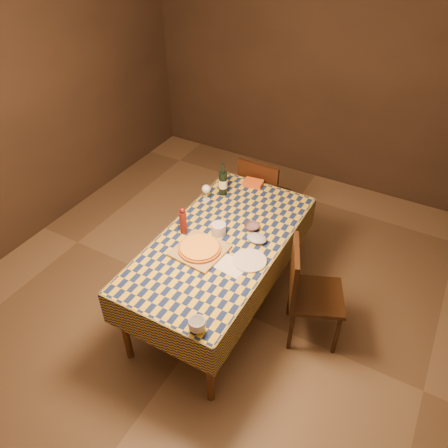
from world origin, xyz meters
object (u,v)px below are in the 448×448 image
object	(u,v)px
dining_table	(221,247)
chair_far	(262,194)
pizza	(200,248)
cutting_board	(200,251)
wine_bottle	(223,183)
white_plate	(249,261)
bowl	(252,227)
chair_right	(307,289)

from	to	relation	value
dining_table	chair_far	xyz separation A→B (m)	(-0.14, 1.08, -0.17)
pizza	dining_table	bearing A→B (deg)	69.45
cutting_board	wine_bottle	xyz separation A→B (m)	(-0.23, 0.78, 0.11)
dining_table	cutting_board	distance (m)	0.23
pizza	wine_bottle	xyz separation A→B (m)	(-0.23, 0.78, 0.08)
cutting_board	white_plate	world-z (taller)	cutting_board
pizza	white_plate	bearing A→B (deg)	13.44
bowl	chair_right	distance (m)	0.66
bowl	chair_far	xyz separation A→B (m)	(-0.29, 0.83, -0.27)
pizza	cutting_board	bearing A→B (deg)	180.00
white_plate	chair_far	bearing A→B (deg)	110.57
wine_bottle	white_plate	size ratio (longest dim) A/B	1.21
pizza	bowl	xyz separation A→B (m)	(0.23, 0.45, -0.02)
bowl	wine_bottle	xyz separation A→B (m)	(-0.46, 0.33, 0.10)
wine_bottle	chair_far	bearing A→B (deg)	71.32
cutting_board	pizza	world-z (taller)	pizza
dining_table	wine_bottle	bearing A→B (deg)	117.86
wine_bottle	white_plate	world-z (taller)	wine_bottle
bowl	wine_bottle	bearing A→B (deg)	144.22
dining_table	cutting_board	size ratio (longest dim) A/B	5.04
wine_bottle	bowl	bearing A→B (deg)	-35.78
chair_right	chair_far	bearing A→B (deg)	130.63
dining_table	chair_right	world-z (taller)	chair_right
chair_far	bowl	bearing A→B (deg)	-70.86
pizza	chair_far	world-z (taller)	chair_far
dining_table	white_plate	world-z (taller)	white_plate
cutting_board	white_plate	bearing A→B (deg)	13.44
pizza	chair_right	bearing A→B (deg)	18.27
chair_far	wine_bottle	bearing A→B (deg)	-108.68
dining_table	bowl	distance (m)	0.31
dining_table	chair_right	size ratio (longest dim) A/B	1.98
chair_right	white_plate	bearing A→B (deg)	-157.57
dining_table	white_plate	distance (m)	0.34
chair_right	dining_table	bearing A→B (deg)	-174.87
white_plate	chair_right	size ratio (longest dim) A/B	0.28
dining_table	chair_far	bearing A→B (deg)	97.22
chair_right	cutting_board	bearing A→B (deg)	-161.73
cutting_board	chair_far	bearing A→B (deg)	92.74
cutting_board	bowl	size ratio (longest dim) A/B	2.92
dining_table	chair_far	distance (m)	1.10
white_plate	pizza	bearing A→B (deg)	-166.56
dining_table	pizza	size ratio (longest dim) A/B	4.76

